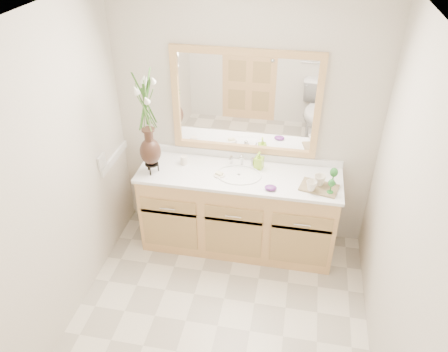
% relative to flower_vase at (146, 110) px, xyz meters
% --- Properties ---
extents(floor, '(2.60, 2.60, 0.00)m').
position_rel_flower_vase_xyz_m(floor, '(0.78, -0.90, -1.44)').
color(floor, silver).
rests_on(floor, ground).
extents(ceiling, '(2.40, 2.60, 0.02)m').
position_rel_flower_vase_xyz_m(ceiling, '(0.78, -0.90, 0.96)').
color(ceiling, white).
rests_on(ceiling, wall_back).
extents(wall_back, '(2.40, 0.02, 2.40)m').
position_rel_flower_vase_xyz_m(wall_back, '(0.78, 0.40, -0.24)').
color(wall_back, silver).
rests_on(wall_back, floor).
extents(wall_left, '(0.02, 2.60, 2.40)m').
position_rel_flower_vase_xyz_m(wall_left, '(-0.42, -0.90, -0.24)').
color(wall_left, silver).
rests_on(wall_left, floor).
extents(wall_right, '(0.02, 2.60, 2.40)m').
position_rel_flower_vase_xyz_m(wall_right, '(1.98, -0.90, -0.24)').
color(wall_right, silver).
rests_on(wall_right, floor).
extents(vanity, '(1.80, 0.55, 0.80)m').
position_rel_flower_vase_xyz_m(vanity, '(0.78, 0.11, -1.04)').
color(vanity, tan).
rests_on(vanity, floor).
extents(counter, '(1.84, 0.57, 0.03)m').
position_rel_flower_vase_xyz_m(counter, '(0.78, 0.11, -0.63)').
color(counter, white).
rests_on(counter, vanity).
extents(sink, '(0.38, 0.34, 0.23)m').
position_rel_flower_vase_xyz_m(sink, '(0.78, 0.10, -0.67)').
color(sink, white).
rests_on(sink, counter).
extents(mirror, '(1.32, 0.04, 0.97)m').
position_rel_flower_vase_xyz_m(mirror, '(0.78, 0.38, -0.04)').
color(mirror, white).
rests_on(mirror, wall_back).
extents(switch_plate, '(0.02, 0.12, 0.12)m').
position_rel_flower_vase_xyz_m(switch_plate, '(-0.41, -0.14, -0.46)').
color(switch_plate, white).
rests_on(switch_plate, wall_left).
extents(flower_vase, '(0.22, 0.22, 0.90)m').
position_rel_flower_vase_xyz_m(flower_vase, '(0.00, 0.00, 0.00)').
color(flower_vase, black).
rests_on(flower_vase, counter).
extents(tumbler, '(0.06, 0.06, 0.08)m').
position_rel_flower_vase_xyz_m(tumbler, '(0.25, 0.19, -0.57)').
color(tumbler, white).
rests_on(tumbler, counter).
extents(soap_dish, '(0.10, 0.10, 0.03)m').
position_rel_flower_vase_xyz_m(soap_dish, '(0.61, 0.05, -0.60)').
color(soap_dish, white).
rests_on(soap_dish, counter).
extents(soap_bottle, '(0.08, 0.08, 0.15)m').
position_rel_flower_vase_xyz_m(soap_bottle, '(0.94, 0.25, -0.54)').
color(soap_bottle, '#96CC30').
rests_on(soap_bottle, counter).
extents(purple_dish, '(0.13, 0.12, 0.04)m').
position_rel_flower_vase_xyz_m(purple_dish, '(1.08, -0.08, -0.60)').
color(purple_dish, '#5D2571').
rests_on(purple_dish, counter).
extents(tray, '(0.35, 0.28, 0.02)m').
position_rel_flower_vase_xyz_m(tray, '(1.49, 0.02, -0.61)').
color(tray, brown).
rests_on(tray, counter).
extents(mug_left, '(0.11, 0.10, 0.09)m').
position_rel_flower_vase_xyz_m(mug_left, '(1.42, -0.04, -0.55)').
color(mug_left, white).
rests_on(mug_left, tray).
extents(mug_right, '(0.13, 0.13, 0.10)m').
position_rel_flower_vase_xyz_m(mug_right, '(1.48, 0.05, -0.55)').
color(mug_right, white).
rests_on(mug_right, tray).
extents(goblet_front, '(0.06, 0.06, 0.13)m').
position_rel_flower_vase_xyz_m(goblet_front, '(1.58, -0.04, -0.51)').
color(goblet_front, '#267329').
rests_on(goblet_front, tray).
extents(goblet_back, '(0.07, 0.07, 0.16)m').
position_rel_flower_vase_xyz_m(goblet_back, '(1.60, 0.09, -0.49)').
color(goblet_back, '#267329').
rests_on(goblet_back, tray).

